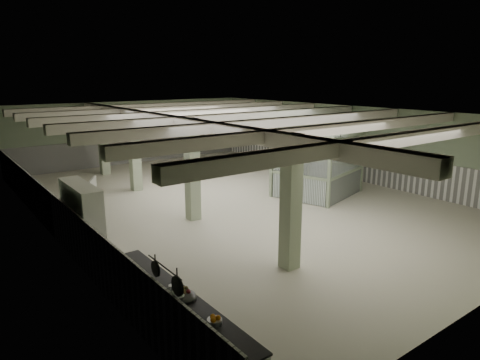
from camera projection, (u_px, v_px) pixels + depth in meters
floor at (234, 201)px, 17.59m from camera, size 20.00×20.00×0.00m
ceiling at (233, 113)px, 16.74m from camera, size 14.00×20.00×0.02m
wall_back at (133, 132)px, 24.96m from camera, size 14.00×0.02×3.60m
wall_left at (49, 183)px, 13.10m from camera, size 0.02×20.00×3.60m
wall_right at (348, 142)px, 21.23m from camera, size 0.02×20.00×3.60m
wainscot_left at (53, 215)px, 13.36m from camera, size 0.05×19.90×1.50m
wainscot_right at (346, 163)px, 21.46m from camera, size 0.05×19.90×1.50m
wainscot_back at (135, 150)px, 25.19m from camera, size 13.90×0.05×1.50m
girder at (177, 122)px, 15.34m from camera, size 0.45×19.90×0.40m
beam_a at (404, 139)px, 10.93m from camera, size 13.90×0.35×0.32m
beam_b at (330, 129)px, 12.88m from camera, size 13.90×0.35×0.32m
beam_c at (275, 122)px, 14.83m from camera, size 13.90×0.35×0.32m
beam_d at (233, 117)px, 16.78m from camera, size 13.90×0.35×0.32m
beam_e at (200, 113)px, 18.73m from camera, size 13.90×0.35×0.32m
beam_f at (173, 109)px, 20.68m from camera, size 13.90×0.35×0.32m
beam_g at (151, 107)px, 22.63m from camera, size 13.90×0.35×0.32m
column_a at (291, 203)px, 11.03m from camera, size 0.42×0.42×3.60m
column_b at (192, 170)px, 14.93m from camera, size 0.42×0.42×3.60m
column_c at (134, 150)px, 18.83m from camera, size 0.42×0.42×3.60m
column_d at (103, 140)px, 21.95m from camera, size 0.42×0.42×3.60m
hook_rail at (164, 267)px, 7.20m from camera, size 0.02×1.20×0.02m
pendant_front at (341, 140)px, 13.26m from camera, size 0.44×0.44×0.22m
pendant_mid at (236, 125)px, 17.55m from camera, size 0.44×0.44×0.22m
pendant_back at (177, 116)px, 21.45m from camera, size 0.44×0.44×0.22m
prep_counter at (171, 317)px, 8.23m from camera, size 0.86×4.94×0.91m
pitcher_near at (172, 293)px, 7.93m from camera, size 0.25×0.28×0.32m
pitcher_far at (179, 295)px, 7.88m from camera, size 0.25×0.28×0.31m
veg_colander at (184, 294)px, 8.02m from camera, size 0.60×0.60×0.21m
orange_bowl at (215, 322)px, 7.20m from camera, size 0.34×0.34×0.09m
skillet_near at (177, 286)px, 7.00m from camera, size 0.05×0.34×0.34m
skillet_far at (156, 269)px, 7.64m from camera, size 0.04×0.29×0.29m
walkin_cooler at (84, 222)px, 11.93m from camera, size 0.94×2.23×2.04m
guard_booth at (318, 152)px, 18.18m from camera, size 4.08×3.71×2.77m
filing_cabinet at (349, 174)px, 19.69m from camera, size 0.42×0.57×1.16m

